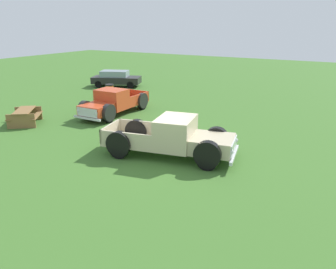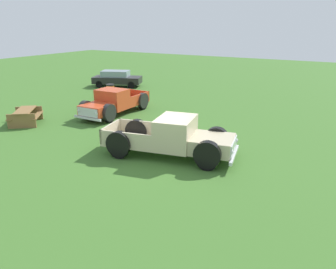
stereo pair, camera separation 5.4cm
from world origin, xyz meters
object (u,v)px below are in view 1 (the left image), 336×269
Objects in this scene: pickup_truck_behind_left at (111,103)px; sedan_distant_a at (116,78)px; pickup_truck_foreground at (177,138)px; trash_can at (110,91)px; picnic_table at (25,115)px.

sedan_distant_a is at bearing 36.42° from pickup_truck_behind_left.
pickup_truck_behind_left reaches higher than sedan_distant_a.
pickup_truck_foreground is 1.12× the size of pickup_truck_behind_left.
trash_can is (7.52, 9.53, -0.29)m from pickup_truck_foreground.
pickup_truck_foreground is 5.87× the size of trash_can.
pickup_truck_behind_left is 5.00m from trash_can.
pickup_truck_foreground is at bearing -133.40° from sedan_distant_a.
pickup_truck_behind_left is 1.16× the size of sedan_distant_a.
sedan_distant_a reaches higher than trash_can.
sedan_distant_a is (11.15, 11.79, -0.08)m from pickup_truck_foreground.
trash_can is (-3.63, -2.26, -0.22)m from sedan_distant_a.
pickup_truck_foreground is 12.14m from trash_can.
pickup_truck_behind_left is at bearing -139.71° from trash_can.
pickup_truck_foreground is at bearing -90.23° from picnic_table.
picnic_table is at bearing 89.77° from pickup_truck_foreground.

